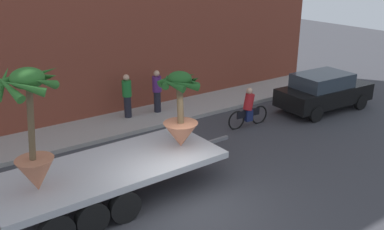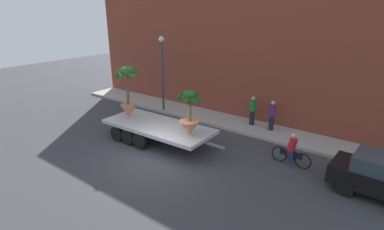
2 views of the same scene
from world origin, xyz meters
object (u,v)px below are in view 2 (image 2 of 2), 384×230
object	(u,v)px
potted_palm_rear	(189,116)
cyclist	(291,151)
pedestrian_near_gate	(252,110)
street_lamp	(162,64)
flatbed_trailer	(155,127)
pedestrian_far_left	(272,115)
potted_palm_middle	(128,93)

from	to	relation	value
potted_palm_rear	cyclist	size ratio (longest dim) A/B	1.18
potted_palm_rear	pedestrian_near_gate	bearing A→B (deg)	80.67
pedestrian_near_gate	street_lamp	world-z (taller)	street_lamp
flatbed_trailer	cyclist	world-z (taller)	cyclist
potted_palm_rear	street_lamp	bearing A→B (deg)	143.01
street_lamp	pedestrian_far_left	bearing A→B (deg)	7.68
cyclist	potted_palm_middle	bearing A→B (deg)	-166.30
cyclist	potted_palm_rear	bearing A→B (deg)	-156.28
pedestrian_far_left	flatbed_trailer	bearing A→B (deg)	-132.82
street_lamp	potted_palm_rear	bearing A→B (deg)	-36.99
potted_palm_rear	pedestrian_near_gate	size ratio (longest dim) A/B	1.27
flatbed_trailer	potted_palm_middle	size ratio (longest dim) A/B	2.42
pedestrian_far_left	street_lamp	xyz separation A→B (m)	(-7.22, -0.97, 2.19)
potted_palm_rear	street_lamp	distance (m)	6.57
pedestrian_near_gate	street_lamp	bearing A→B (deg)	-169.52
flatbed_trailer	street_lamp	distance (m)	5.32
potted_palm_middle	street_lamp	distance (m)	4.26
potted_palm_middle	potted_palm_rear	bearing A→B (deg)	1.89
potted_palm_middle	pedestrian_far_left	world-z (taller)	potted_palm_middle
pedestrian_far_left	street_lamp	bearing A→B (deg)	-172.32
potted_palm_rear	pedestrian_far_left	distance (m)	5.35
potted_palm_middle	pedestrian_near_gate	size ratio (longest dim) A/B	1.67
potted_palm_rear	pedestrian_far_left	size ratio (longest dim) A/B	1.27
flatbed_trailer	pedestrian_far_left	xyz separation A→B (m)	(4.42, 4.77, 0.27)
potted_palm_rear	cyclist	xyz separation A→B (m)	(4.27, 1.87, -1.27)
potted_palm_middle	pedestrian_far_left	xyz separation A→B (m)	(6.03, 4.98, -1.34)
potted_palm_middle	cyclist	world-z (taller)	potted_palm_middle
cyclist	street_lamp	size ratio (longest dim) A/B	0.38
potted_palm_rear	potted_palm_middle	xyz separation A→B (m)	(-3.96, -0.13, 0.45)
potted_palm_rear	pedestrian_far_left	world-z (taller)	potted_palm_rear
potted_palm_rear	cyclist	world-z (taller)	potted_palm_rear
cyclist	pedestrian_near_gate	xyz separation A→B (m)	(-3.45, 3.11, 0.37)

